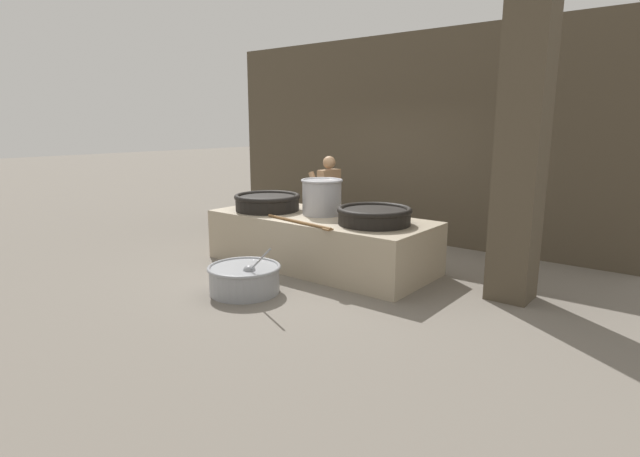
{
  "coord_description": "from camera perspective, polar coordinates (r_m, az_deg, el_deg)",
  "views": [
    {
      "loc": [
        4.51,
        -5.69,
        2.1
      ],
      "look_at": [
        0.0,
        0.0,
        0.57
      ],
      "focal_mm": 28.0,
      "sensor_mm": 36.0,
      "label": 1
    }
  ],
  "objects": [
    {
      "name": "ground_plane",
      "position": [
        7.56,
        0.0,
        -4.23
      ],
      "size": [
        60.0,
        60.0,
        0.0
      ],
      "primitive_type": "plane",
      "color": "slate"
    },
    {
      "name": "back_wall",
      "position": [
        9.32,
        9.59,
        10.04
      ],
      "size": [
        7.83,
        0.24,
        3.65
      ],
      "primitive_type": "cube",
      "color": "#4C4233",
      "rests_on": "ground_plane"
    },
    {
      "name": "support_pillar",
      "position": [
        6.28,
        22.08,
        8.52
      ],
      "size": [
        0.5,
        0.5,
        3.65
      ],
      "primitive_type": "cube",
      "color": "#4C4233",
      "rests_on": "ground_plane"
    },
    {
      "name": "hearth_platform",
      "position": [
        7.46,
        0.0,
        -1.43
      ],
      "size": [
        3.4,
        1.43,
        0.76
      ],
      "color": "tan",
      "rests_on": "ground_plane"
    },
    {
      "name": "giant_wok_near",
      "position": [
        7.9,
        -6.03,
        3.09
      ],
      "size": [
        1.04,
        1.04,
        0.26
      ],
      "color": "black",
      "rests_on": "hearth_platform"
    },
    {
      "name": "giant_wok_far",
      "position": [
        6.8,
        6.23,
        1.55
      ],
      "size": [
        1.02,
        1.02,
        0.24
      ],
      "color": "black",
      "rests_on": "hearth_platform"
    },
    {
      "name": "stock_pot",
      "position": [
        7.46,
        0.21,
        3.71
      ],
      "size": [
        0.62,
        0.62,
        0.53
      ],
      "color": "#9E9EA3",
      "rests_on": "hearth_platform"
    },
    {
      "name": "stirring_paddle",
      "position": [
        6.81,
        -2.22,
        0.7
      ],
      "size": [
        1.31,
        0.28,
        0.04
      ],
      "rotation": [
        0.0,
        0.0,
        -0.16
      ],
      "color": "brown",
      "rests_on": "hearth_platform"
    },
    {
      "name": "cook",
      "position": [
        8.61,
        1.0,
        3.52
      ],
      "size": [
        0.37,
        0.57,
        1.56
      ],
      "rotation": [
        0.0,
        0.0,
        3.11
      ],
      "color": "#9E7551",
      "rests_on": "ground_plane"
    },
    {
      "name": "prep_bowl_vegetables",
      "position": [
        6.39,
        -8.62,
        -5.57
      ],
      "size": [
        1.16,
        0.92,
        0.73
      ],
      "color": "gray",
      "rests_on": "ground_plane"
    }
  ]
}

